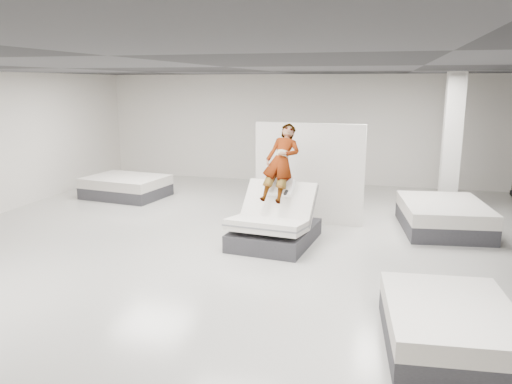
{
  "coord_description": "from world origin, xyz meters",
  "views": [
    {
      "loc": [
        2.53,
        -7.76,
        2.96
      ],
      "look_at": [
        0.28,
        0.85,
        1.0
      ],
      "focal_mm": 35.0,
      "sensor_mm": 36.0,
      "label": 1
    }
  ],
  "objects_px": {
    "remote": "(286,192)",
    "flat_bed_right_far": "(443,216)",
    "hero_bed": "(274,225)",
    "column": "(452,143)",
    "person": "(281,179)",
    "flat_bed_left_far": "(126,187)",
    "flat_bed_right_near": "(449,326)",
    "divider_panel": "(309,173)"
  },
  "relations": [
    {
      "from": "flat_bed_right_near",
      "to": "column",
      "type": "distance_m",
      "value": 6.85
    },
    {
      "from": "person",
      "to": "column",
      "type": "height_order",
      "value": "column"
    },
    {
      "from": "flat_bed_right_near",
      "to": "hero_bed",
      "type": "bearing_deg",
      "value": 130.82
    },
    {
      "from": "remote",
      "to": "flat_bed_right_near",
      "type": "xyz_separation_m",
      "value": [
        2.52,
        -3.14,
        -0.74
      ]
    },
    {
      "from": "flat_bed_right_far",
      "to": "column",
      "type": "bearing_deg",
      "value": 81.73
    },
    {
      "from": "divider_panel",
      "to": "flat_bed_left_far",
      "type": "relative_size",
      "value": 1.08
    },
    {
      "from": "hero_bed",
      "to": "column",
      "type": "distance_m",
      "value": 5.05
    },
    {
      "from": "person",
      "to": "remote",
      "type": "relative_size",
      "value": 11.47
    },
    {
      "from": "remote",
      "to": "flat_bed_right_far",
      "type": "relative_size",
      "value": 0.06
    },
    {
      "from": "flat_bed_right_far",
      "to": "hero_bed",
      "type": "bearing_deg",
      "value": -151.2
    },
    {
      "from": "flat_bed_left_far",
      "to": "hero_bed",
      "type": "bearing_deg",
      "value": -31.33
    },
    {
      "from": "hero_bed",
      "to": "remote",
      "type": "xyz_separation_m",
      "value": [
        0.22,
        -0.04,
        0.65
      ]
    },
    {
      "from": "hero_bed",
      "to": "flat_bed_right_near",
      "type": "bearing_deg",
      "value": -49.18
    },
    {
      "from": "flat_bed_right_far",
      "to": "column",
      "type": "xyz_separation_m",
      "value": [
        0.26,
        1.79,
        1.31
      ]
    },
    {
      "from": "flat_bed_right_far",
      "to": "column",
      "type": "distance_m",
      "value": 2.23
    },
    {
      "from": "flat_bed_right_far",
      "to": "flat_bed_right_near",
      "type": "xyz_separation_m",
      "value": [
        -0.4,
        -4.9,
        -0.04
      ]
    },
    {
      "from": "remote",
      "to": "flat_bed_left_far",
      "type": "xyz_separation_m",
      "value": [
        -4.85,
        2.86,
        -0.73
      ]
    },
    {
      "from": "hero_bed",
      "to": "flat_bed_right_near",
      "type": "height_order",
      "value": "hero_bed"
    },
    {
      "from": "divider_panel",
      "to": "hero_bed",
      "type": "bearing_deg",
      "value": -98.76
    },
    {
      "from": "person",
      "to": "flat_bed_left_far",
      "type": "xyz_separation_m",
      "value": [
        -4.67,
        2.49,
        -0.91
      ]
    },
    {
      "from": "person",
      "to": "remote",
      "type": "xyz_separation_m",
      "value": [
        0.18,
        -0.37,
        -0.18
      ]
    },
    {
      "from": "flat_bed_left_far",
      "to": "remote",
      "type": "bearing_deg",
      "value": -30.51
    },
    {
      "from": "person",
      "to": "divider_panel",
      "type": "distance_m",
      "value": 1.35
    },
    {
      "from": "remote",
      "to": "flat_bed_right_near",
      "type": "height_order",
      "value": "remote"
    },
    {
      "from": "divider_panel",
      "to": "column",
      "type": "height_order",
      "value": "column"
    },
    {
      "from": "flat_bed_right_near",
      "to": "flat_bed_left_far",
      "type": "distance_m",
      "value": 9.51
    },
    {
      "from": "divider_panel",
      "to": "flat_bed_right_near",
      "type": "bearing_deg",
      "value": -59.71
    },
    {
      "from": "person",
      "to": "flat_bed_right_far",
      "type": "xyz_separation_m",
      "value": [
        3.1,
        1.39,
        -0.89
      ]
    },
    {
      "from": "divider_panel",
      "to": "flat_bed_left_far",
      "type": "height_order",
      "value": "divider_panel"
    },
    {
      "from": "hero_bed",
      "to": "person",
      "type": "relative_size",
      "value": 1.21
    },
    {
      "from": "remote",
      "to": "flat_bed_left_far",
      "type": "distance_m",
      "value": 5.68
    },
    {
      "from": "divider_panel",
      "to": "flat_bed_right_far",
      "type": "height_order",
      "value": "divider_panel"
    },
    {
      "from": "divider_panel",
      "to": "flat_bed_left_far",
      "type": "xyz_separation_m",
      "value": [
        -5.01,
        1.19,
        -0.79
      ]
    },
    {
      "from": "hero_bed",
      "to": "flat_bed_right_near",
      "type": "distance_m",
      "value": 4.19
    },
    {
      "from": "person",
      "to": "flat_bed_right_near",
      "type": "distance_m",
      "value": 4.52
    },
    {
      "from": "flat_bed_right_near",
      "to": "flat_bed_right_far",
      "type": "bearing_deg",
      "value": 85.32
    },
    {
      "from": "divider_panel",
      "to": "flat_bed_left_far",
      "type": "bearing_deg",
      "value": 170.76
    },
    {
      "from": "remote",
      "to": "person",
      "type": "bearing_deg",
      "value": 122.15
    },
    {
      "from": "remote",
      "to": "hero_bed",
      "type": "bearing_deg",
      "value": 176.7
    },
    {
      "from": "person",
      "to": "hero_bed",
      "type": "bearing_deg",
      "value": -90.0
    },
    {
      "from": "flat_bed_right_near",
      "to": "flat_bed_left_far",
      "type": "relative_size",
      "value": 0.92
    },
    {
      "from": "hero_bed",
      "to": "column",
      "type": "height_order",
      "value": "column"
    }
  ]
}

